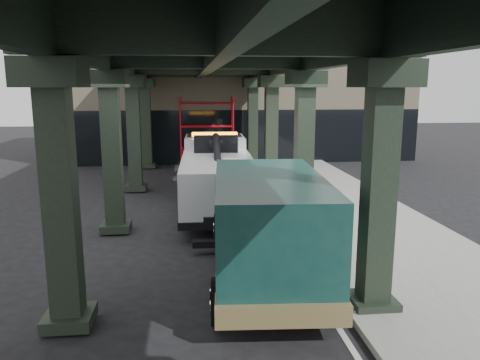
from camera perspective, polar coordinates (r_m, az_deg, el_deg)
ground at (r=13.37m, az=-1.38°, el=-8.45°), size 90.00×90.00×0.00m
sidewalk at (r=16.19m, az=14.11°, el=-4.98°), size 5.00×40.00×0.15m
lane_stripe at (r=15.47m, az=4.28°, el=-5.69°), size 0.12×38.00×0.01m
viaduct at (r=14.59m, az=-3.81°, el=14.97°), size 7.40×32.00×6.40m
building at (r=32.70m, az=-0.95°, el=10.35°), size 22.00×10.00×8.00m
scaffolding at (r=27.32m, az=-4.08°, el=6.17°), size 3.08×0.88×4.00m
tow_truck at (r=17.55m, az=-2.91°, el=0.98°), size 2.81×8.73×2.84m
towed_van at (r=10.88m, az=3.34°, el=-5.40°), size 2.93×6.53×2.59m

